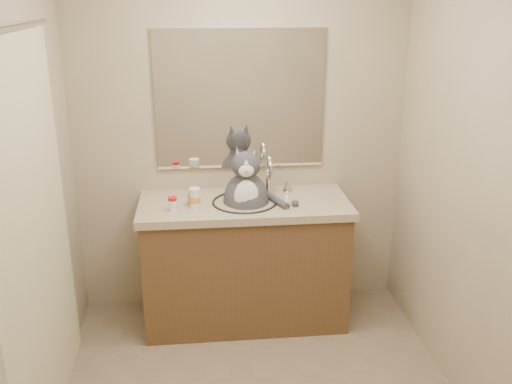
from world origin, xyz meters
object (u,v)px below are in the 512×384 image
at_px(pill_bottle_redcap, 173,204).
at_px(pill_bottle_orange, 195,198).
at_px(cat, 246,198).
at_px(grey_canister, 191,199).

xyz_separation_m(pill_bottle_redcap, pill_bottle_orange, (0.13, 0.06, 0.01)).
height_order(cat, grey_canister, cat).
distance_m(pill_bottle_redcap, pill_bottle_orange, 0.15).
bearing_deg(cat, grey_canister, -176.56).
height_order(pill_bottle_orange, grey_canister, pill_bottle_orange).
height_order(cat, pill_bottle_orange, cat).
xyz_separation_m(cat, grey_canister, (-0.35, 0.00, 0.01)).
distance_m(cat, pill_bottle_redcap, 0.47).
distance_m(cat, pill_bottle_orange, 0.33).
height_order(cat, pill_bottle_redcap, cat).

